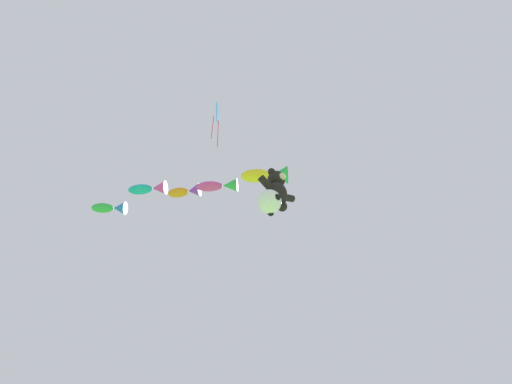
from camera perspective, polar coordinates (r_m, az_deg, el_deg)
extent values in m
ellipsoid|color=black|center=(14.34, 3.55, -0.32)|extent=(0.94, 0.81, 1.15)
sphere|color=black|center=(14.94, 3.41, 2.05)|extent=(0.79, 0.79, 0.79)
sphere|color=beige|center=(14.75, 4.35, 2.58)|extent=(0.33, 0.33, 0.33)
sphere|color=black|center=(15.03, 2.59, 3.40)|extent=(0.32, 0.32, 0.32)
cylinder|color=black|center=(14.13, 1.56, 1.57)|extent=(0.68, 0.31, 0.54)
sphere|color=black|center=(13.83, 2.89, -1.45)|extent=(0.43, 0.43, 0.43)
sphere|color=black|center=(15.31, 4.12, 2.33)|extent=(0.32, 0.32, 0.32)
cylinder|color=black|center=(14.86, 5.38, -0.99)|extent=(0.68, 0.31, 0.54)
sphere|color=black|center=(14.11, 4.39, -2.42)|extent=(0.43, 0.43, 0.43)
sphere|color=white|center=(13.18, 2.24, -1.61)|extent=(0.95, 0.95, 0.95)
sphere|color=black|center=(13.42, 3.57, -2.46)|extent=(0.27, 0.27, 0.27)
sphere|color=black|center=(13.50, 1.04, -1.08)|extent=(0.27, 0.27, 0.27)
sphere|color=black|center=(12.92, 3.58, -0.88)|extent=(0.27, 0.27, 0.27)
sphere|color=black|center=(13.14, 2.47, -3.49)|extent=(0.27, 0.27, 0.27)
ellipsoid|color=yellow|center=(18.14, -0.01, 2.71)|extent=(1.67, 1.67, 0.65)
cone|color=green|center=(18.15, 3.90, 2.83)|extent=(1.30, 1.30, 0.96)
sphere|color=black|center=(18.29, -1.61, 3.03)|extent=(0.17, 0.17, 0.17)
ellipsoid|color=#E53F9E|center=(18.76, -7.78, 0.94)|extent=(1.43, 1.47, 0.51)
cone|color=green|center=(18.58, -4.37, 1.11)|extent=(1.09, 1.09, 0.75)
sphere|color=black|center=(18.94, -9.12, 1.15)|extent=(0.13, 0.13, 0.13)
ellipsoid|color=orange|center=(19.52, -12.84, -0.10)|extent=(1.18, 1.30, 0.50)
cone|color=purple|center=(19.22, -10.30, 0.26)|extent=(0.98, 0.96, 0.74)
sphere|color=black|center=(19.75, -13.80, 0.04)|extent=(0.13, 0.13, 0.13)
ellipsoid|color=#19ADB2|center=(20.84, -18.72, 0.41)|extent=(1.43, 1.50, 0.54)
cone|color=#E53F9E|center=(20.43, -15.87, 0.65)|extent=(1.12, 1.12, 0.80)
sphere|color=black|center=(21.12, -19.78, 0.60)|extent=(0.14, 0.14, 0.14)
ellipsoid|color=green|center=(21.51, -24.22, -2.44)|extent=(1.34, 1.28, 0.52)
cone|color=blue|center=(21.15, -21.81, -2.52)|extent=(1.02, 1.03, 0.76)
sphere|color=black|center=(21.76, -25.09, -2.13)|extent=(0.13, 0.13, 0.13)
cube|color=blue|center=(16.44, -6.42, 12.95)|extent=(0.86, 0.88, 1.21)
cylinder|color=red|center=(15.37, -7.25, 10.71)|extent=(0.03, 0.09, 1.73)
cylinder|color=red|center=(15.31, -6.37, 9.71)|extent=(0.03, 0.22, 2.09)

